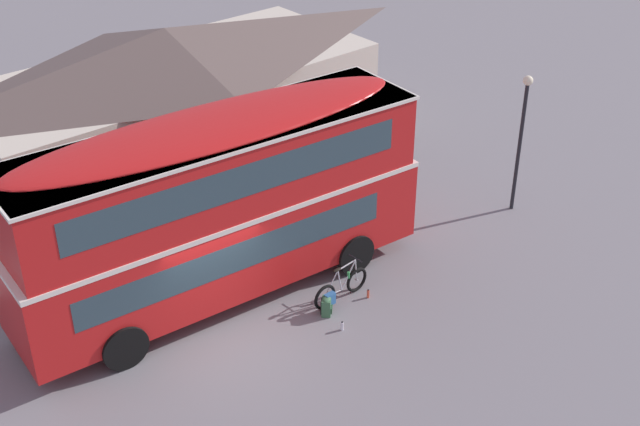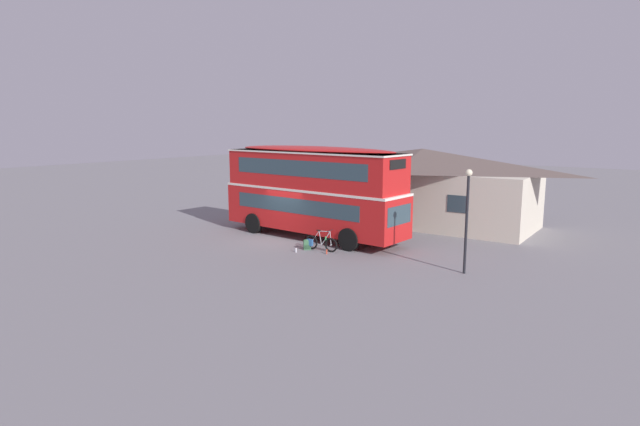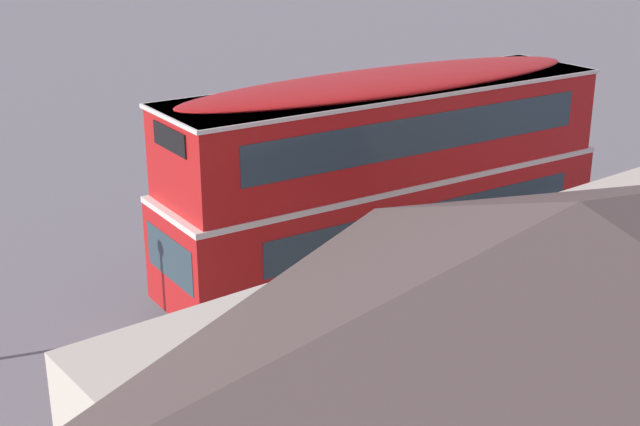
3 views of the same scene
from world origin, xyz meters
TOP-DOWN VIEW (x-y plane):
  - ground_plane at (0.00, 0.00)m, footprint 120.00×120.00m
  - double_decker_bus at (0.97, 1.49)m, footprint 10.59×3.13m
  - touring_bicycle at (2.98, -0.65)m, footprint 1.77×0.53m
  - backpack_on_ground at (2.39, -0.86)m, footprint 0.39×0.39m
  - water_bottle_red_squeeze at (3.63, -1.00)m, footprint 0.07×0.07m
  - water_bottle_clear_plastic at (2.28, -1.58)m, footprint 0.07×0.07m
  - pub_building at (3.78, 8.61)m, footprint 13.42×6.12m
  - street_lamp at (9.91, -0.34)m, footprint 0.28×0.28m

SIDE VIEW (x-z plane):
  - ground_plane at x=0.00m, z-range 0.00..0.00m
  - water_bottle_clear_plastic at x=2.28m, z-range -0.01..0.23m
  - water_bottle_red_squeeze at x=3.63m, z-range -0.01..0.24m
  - backpack_on_ground at x=2.39m, z-range 0.01..0.51m
  - touring_bicycle at x=2.98m, z-range -0.15..0.89m
  - pub_building at x=3.78m, z-range 0.05..4.53m
  - street_lamp at x=9.91m, z-range 0.53..4.70m
  - double_decker_bus at x=0.97m, z-range 0.25..5.04m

